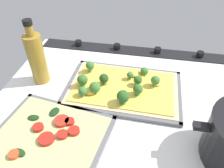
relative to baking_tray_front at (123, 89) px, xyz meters
The scene contains 7 objects.
ground_plane 7.37cm from the baking_tray_front, 107.40° to the left, with size 85.82×71.87×3.00cm, color white.
stove_control_panel 25.72cm from the baking_tray_front, 94.76° to the right, with size 82.38×7.00×2.60cm.
baking_tray_front is the anchor object (origin of this frame).
broccoli_pizza 1.83cm from the baking_tray_front, 19.30° to the left, with size 36.00×23.60×6.02cm.
baking_tray_back 29.38cm from the baking_tray_front, 54.72° to the left, with size 33.83×31.05×1.30cm.
veggie_pizza_back 29.11cm from the baking_tray_front, 54.44° to the left, with size 31.09×28.30×1.90cm.
oil_bottle 30.77cm from the baking_tray_front, ahead, with size 5.69×5.69×22.65cm.
Camera 1 is at (-3.85, 47.91, 49.15)cm, focal length 34.81 mm.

